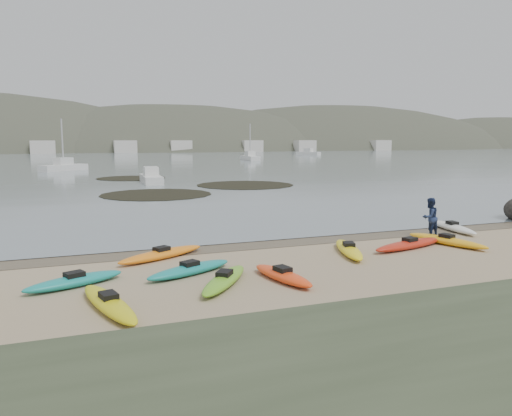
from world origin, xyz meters
name	(u,v)px	position (x,y,z in m)	size (l,w,h in m)	color
ground	(256,242)	(0.00, 0.00, 0.00)	(600.00, 600.00, 0.00)	tan
wet_sand	(258,243)	(0.00, -0.30, 0.00)	(60.00, 60.00, 0.00)	brown
water	(80,146)	(0.00, 300.00, 0.01)	(1200.00, 1200.00, 0.00)	slate
kayaks	(273,261)	(-0.87, -4.04, 0.17)	(21.58, 9.79, 0.34)	yellow
person_east	(430,217)	(7.85, -1.69, 0.90)	(0.88, 0.68, 1.80)	navy
kelp_mats	(183,186)	(2.71, 26.79, 0.03)	(18.51, 26.05, 0.04)	black
moored_boats	(103,160)	(-1.25, 76.44, 0.58)	(95.66, 81.91, 1.40)	silver
far_hills	(183,186)	(39.38, 193.97, -15.93)	(550.00, 135.00, 80.00)	#384235
far_town	(112,147)	(6.00, 145.00, 2.00)	(199.00, 5.00, 4.00)	beige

